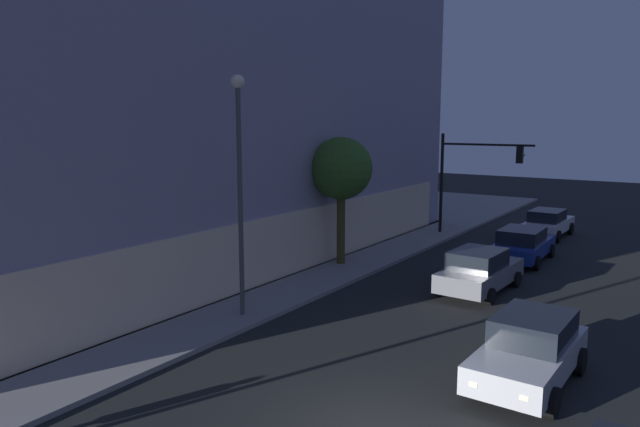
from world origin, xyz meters
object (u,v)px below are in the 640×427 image
object	(u,v)px
modern_building	(68,70)
street_lamp_sidewalk	(240,167)
car_grey	(479,270)
car_white	(548,223)
car_silver	(530,350)
car_blue	(523,244)
traffic_light_far_corner	(471,168)
sidewalk_tree	(341,170)

from	to	relation	value
modern_building	street_lamp_sidewalk	xyz separation A→B (m)	(-5.67, -17.43, -4.24)
car_grey	car_white	size ratio (longest dim) A/B	1.00
car_silver	car_blue	bearing A→B (deg)	15.61
traffic_light_far_corner	car_silver	bearing A→B (deg)	-155.87
street_lamp_sidewalk	car_grey	xyz separation A→B (m)	(7.46, -5.56, -4.25)
street_lamp_sidewalk	car_grey	size ratio (longest dim) A/B	1.66
traffic_light_far_corner	car_silver	size ratio (longest dim) A/B	1.24
sidewalk_tree	car_grey	world-z (taller)	sidewalk_tree
car_blue	sidewalk_tree	bearing A→B (deg)	130.29
car_grey	car_white	world-z (taller)	car_grey
sidewalk_tree	car_blue	world-z (taller)	sidewalk_tree
street_lamp_sidewalk	car_silver	world-z (taller)	street_lamp_sidewalk
traffic_light_far_corner	street_lamp_sidewalk	world-z (taller)	street_lamp_sidewalk
street_lamp_sidewalk	car_blue	world-z (taller)	street_lamp_sidewalk
car_silver	car_grey	world-z (taller)	car_silver
modern_building	traffic_light_far_corner	size ratio (longest dim) A/B	5.57
car_blue	car_white	bearing A→B (deg)	3.38
car_silver	car_white	bearing A→B (deg)	11.58
traffic_light_far_corner	car_white	size ratio (longest dim) A/B	1.20
modern_building	car_blue	xyz separation A→B (m)	(7.84, -23.01, -8.52)
car_silver	sidewalk_tree	bearing A→B (deg)	53.54
traffic_light_far_corner	car_silver	xyz separation A→B (m)	(-17.38, -7.78, -3.06)
car_silver	car_white	world-z (taller)	car_silver
traffic_light_far_corner	sidewalk_tree	distance (m)	10.10
modern_building	car_white	xyz separation A→B (m)	(14.59, -22.61, -8.52)
modern_building	car_silver	world-z (taller)	modern_building
street_lamp_sidewalk	car_silver	distance (m)	10.19
sidewalk_tree	car_white	distance (m)	14.29
sidewalk_tree	car_white	world-z (taller)	sidewalk_tree
traffic_light_far_corner	car_grey	xyz separation A→B (m)	(-10.21, -4.06, -3.10)
street_lamp_sidewalk	car_silver	bearing A→B (deg)	-88.16
traffic_light_far_corner	car_grey	distance (m)	11.42
car_grey	traffic_light_far_corner	bearing A→B (deg)	21.70
car_blue	car_white	xyz separation A→B (m)	(6.75, 0.40, -0.00)
modern_building	traffic_light_far_corner	world-z (taller)	modern_building
modern_building	car_blue	size ratio (longest dim) A/B	6.59
car_white	street_lamp_sidewalk	bearing A→B (deg)	165.64
car_blue	car_white	size ratio (longest dim) A/B	1.01
traffic_light_far_corner	modern_building	bearing A→B (deg)	122.39
car_white	sidewalk_tree	bearing A→B (deg)	153.32
car_silver	street_lamp_sidewalk	bearing A→B (deg)	91.84
street_lamp_sidewalk	sidewalk_tree	xyz separation A→B (m)	(7.91, 1.02, -0.68)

